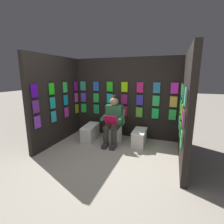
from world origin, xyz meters
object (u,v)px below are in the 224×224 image
object	(u,v)px
person_reading	(113,120)
comic_longbox_far	(90,132)
toilet	(116,128)
comic_longbox_near	(139,137)

from	to	relation	value
person_reading	comic_longbox_far	distance (m)	0.76
person_reading	comic_longbox_far	size ratio (longest dim) A/B	1.59
toilet	comic_longbox_near	world-z (taller)	toilet
toilet	person_reading	bearing A→B (deg)	89.54
toilet	person_reading	distance (m)	0.35
toilet	person_reading	size ratio (longest dim) A/B	0.65
person_reading	comic_longbox_near	world-z (taller)	person_reading
comic_longbox_far	comic_longbox_near	bearing A→B (deg)	177.63
comic_longbox_near	comic_longbox_far	world-z (taller)	comic_longbox_far
person_reading	comic_longbox_far	world-z (taller)	person_reading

